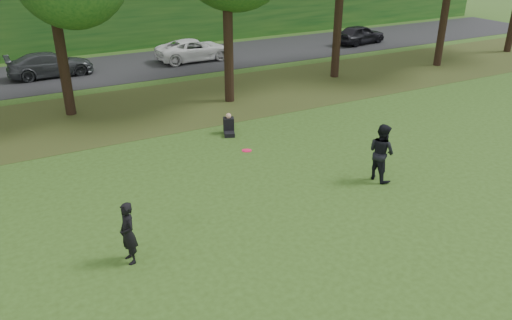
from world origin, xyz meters
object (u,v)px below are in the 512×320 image
at_px(player_right, 381,152).
at_px(seated_person, 229,126).
at_px(player_left, 128,233).
at_px(frisbee, 247,151).

bearing_deg(player_right, seated_person, 19.52).
height_order(player_right, seated_person, player_right).
relative_size(player_left, player_right, 0.84).
bearing_deg(player_right, player_left, 89.90).
bearing_deg(player_right, frisbee, 85.57).
bearing_deg(frisbee, player_right, -0.12).
bearing_deg(seated_person, player_left, -110.21).
height_order(player_left, seated_person, player_left).
distance_m(player_right, seated_person, 6.51).
height_order(player_right, frisbee, frisbee).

